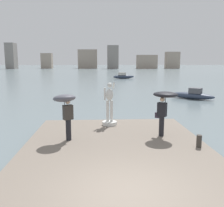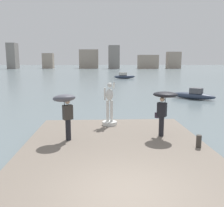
{
  "view_description": "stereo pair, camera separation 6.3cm",
  "coord_description": "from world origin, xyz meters",
  "px_view_note": "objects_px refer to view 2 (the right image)",
  "views": [
    {
      "loc": [
        -0.64,
        -5.68,
        3.64
      ],
      "look_at": [
        0.0,
        6.49,
        1.55
      ],
      "focal_mm": 39.76,
      "sensor_mm": 36.0,
      "label": 1
    },
    {
      "loc": [
        -0.58,
        -5.68,
        3.64
      ],
      "look_at": [
        0.0,
        6.49,
        1.55
      ],
      "focal_mm": 39.76,
      "sensor_mm": 36.0,
      "label": 2
    }
  ],
  "objects_px": {
    "onlooker_left": "(65,104)",
    "onlooker_right": "(164,101)",
    "mooring_bollard": "(199,141)",
    "statue_white_figure": "(110,109)",
    "boat_far": "(193,95)",
    "boat_mid": "(124,76)"
  },
  "relations": [
    {
      "from": "onlooker_left",
      "to": "mooring_bollard",
      "type": "relative_size",
      "value": 4.13
    },
    {
      "from": "boat_far",
      "to": "statue_white_figure",
      "type": "bearing_deg",
      "value": -127.63
    },
    {
      "from": "onlooker_left",
      "to": "onlooker_right",
      "type": "relative_size",
      "value": 1.0
    },
    {
      "from": "mooring_bollard",
      "to": "onlooker_right",
      "type": "bearing_deg",
      "value": 123.49
    },
    {
      "from": "onlooker_left",
      "to": "onlooker_right",
      "type": "bearing_deg",
      "value": 5.22
    },
    {
      "from": "mooring_bollard",
      "to": "boat_mid",
      "type": "xyz_separation_m",
      "value": [
        1.36,
        43.28,
        -0.15
      ]
    },
    {
      "from": "onlooker_left",
      "to": "onlooker_right",
      "type": "distance_m",
      "value": 4.17
    },
    {
      "from": "statue_white_figure",
      "to": "boat_mid",
      "type": "height_order",
      "value": "statue_white_figure"
    },
    {
      "from": "onlooker_right",
      "to": "mooring_bollard",
      "type": "relative_size",
      "value": 4.13
    },
    {
      "from": "boat_mid",
      "to": "statue_white_figure",
      "type": "bearing_deg",
      "value": -96.63
    },
    {
      "from": "onlooker_right",
      "to": "boat_mid",
      "type": "relative_size",
      "value": 0.42
    },
    {
      "from": "statue_white_figure",
      "to": "mooring_bollard",
      "type": "bearing_deg",
      "value": -47.33
    },
    {
      "from": "onlooker_left",
      "to": "boat_far",
      "type": "relative_size",
      "value": 0.5
    },
    {
      "from": "mooring_bollard",
      "to": "statue_white_figure",
      "type": "bearing_deg",
      "value": 132.67
    },
    {
      "from": "statue_white_figure",
      "to": "boat_mid",
      "type": "distance_m",
      "value": 40.02
    },
    {
      "from": "mooring_bollard",
      "to": "onlooker_left",
      "type": "bearing_deg",
      "value": 167.82
    },
    {
      "from": "boat_far",
      "to": "boat_mid",
      "type": "bearing_deg",
      "value": 97.77
    },
    {
      "from": "statue_white_figure",
      "to": "boat_mid",
      "type": "xyz_separation_m",
      "value": [
        4.62,
        39.75,
        -0.72
      ]
    },
    {
      "from": "mooring_bollard",
      "to": "boat_far",
      "type": "bearing_deg",
      "value": 70.12
    },
    {
      "from": "boat_mid",
      "to": "boat_far",
      "type": "xyz_separation_m",
      "value": [
        3.91,
        -28.68,
        -0.1
      ]
    },
    {
      "from": "statue_white_figure",
      "to": "mooring_bollard",
      "type": "xyz_separation_m",
      "value": [
        3.25,
        -3.53,
        -0.57
      ]
    },
    {
      "from": "mooring_bollard",
      "to": "boat_far",
      "type": "distance_m",
      "value": 15.52
    }
  ]
}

